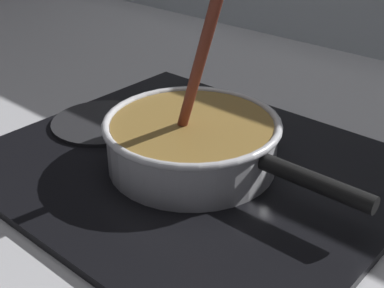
# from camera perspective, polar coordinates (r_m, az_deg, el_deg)

# --- Properties ---
(ground) EXTENTS (2.40, 1.60, 0.04)m
(ground) POSITION_cam_1_polar(r_m,az_deg,el_deg) (0.66, -7.24, -10.65)
(ground) COLOR #B7B7BC
(hob_plate) EXTENTS (0.56, 0.48, 0.01)m
(hob_plate) POSITION_cam_1_polar(r_m,az_deg,el_deg) (0.75, 0.00, -2.57)
(hob_plate) COLOR black
(hob_plate) RESTS_ON ground
(burner_ring) EXTENTS (0.16, 0.16, 0.01)m
(burner_ring) POSITION_cam_1_polar(r_m,az_deg,el_deg) (0.74, 0.00, -1.91)
(burner_ring) COLOR #592D0C
(burner_ring) RESTS_ON hob_plate
(spare_burner) EXTENTS (0.16, 0.16, 0.01)m
(spare_burner) POSITION_cam_1_polar(r_m,az_deg,el_deg) (0.87, -9.67, 2.33)
(spare_burner) COLOR #262628
(spare_burner) RESTS_ON hob_plate
(cooking_pan) EXTENTS (0.39, 0.24, 0.26)m
(cooking_pan) POSITION_cam_1_polar(r_m,az_deg,el_deg) (0.73, 0.10, 0.32)
(cooking_pan) COLOR silver
(cooking_pan) RESTS_ON hob_plate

